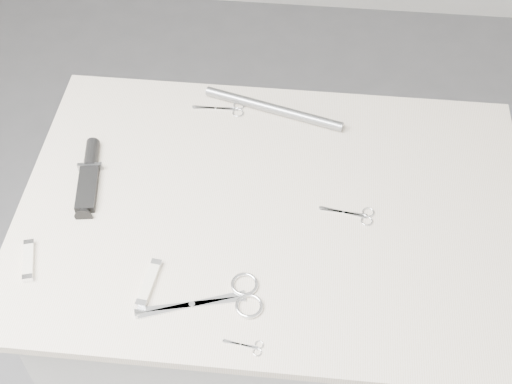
# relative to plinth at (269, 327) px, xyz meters

# --- Properties ---
(plinth) EXTENTS (0.90, 0.60, 0.90)m
(plinth) POSITION_rel_plinth_xyz_m (0.00, 0.00, 0.00)
(plinth) COLOR beige
(plinth) RESTS_ON ground
(display_board) EXTENTS (1.00, 0.70, 0.02)m
(display_board) POSITION_rel_plinth_xyz_m (0.00, 0.00, 0.46)
(display_board) COLOR beige
(display_board) RESTS_ON plinth
(large_shears) EXTENTS (0.22, 0.12, 0.01)m
(large_shears) POSITION_rel_plinth_xyz_m (-0.06, -0.22, 0.47)
(large_shears) COLOR silver
(large_shears) RESTS_ON display_board
(embroidery_scissors_a) EXTENTS (0.11, 0.05, 0.00)m
(embroidery_scissors_a) POSITION_rel_plinth_xyz_m (0.16, -0.00, 0.47)
(embroidery_scissors_a) COLOR silver
(embroidery_scissors_a) RESTS_ON display_board
(embroidery_scissors_b) EXTENTS (0.11, 0.05, 0.00)m
(embroidery_scissors_b) POSITION_rel_plinth_xyz_m (-0.12, 0.27, 0.47)
(embroidery_scissors_b) COLOR silver
(embroidery_scissors_b) RESTS_ON display_board
(tiny_scissors) EXTENTS (0.07, 0.03, 0.00)m
(tiny_scissors) POSITION_rel_plinth_xyz_m (-0.01, -0.31, 0.47)
(tiny_scissors) COLOR silver
(tiny_scissors) RESTS_ON display_board
(sheathed_knife) EXTENTS (0.06, 0.19, 0.02)m
(sheathed_knife) POSITION_rel_plinth_xyz_m (-0.38, 0.05, 0.48)
(sheathed_knife) COLOR black
(sheathed_knife) RESTS_ON display_board
(pocket_knife_a) EXTENTS (0.03, 0.10, 0.01)m
(pocket_knife_a) POSITION_rel_plinth_xyz_m (-0.21, -0.20, 0.48)
(pocket_knife_a) COLOR white
(pocket_knife_a) RESTS_ON display_board
(pocket_knife_b) EXTENTS (0.04, 0.09, 0.01)m
(pocket_knife_b) POSITION_rel_plinth_xyz_m (-0.44, -0.18, 0.48)
(pocket_knife_b) COLOR white
(pocket_knife_b) RESTS_ON display_board
(metal_rail) EXTENTS (0.31, 0.11, 0.02)m
(metal_rail) POSITION_rel_plinth_xyz_m (-0.02, 0.27, 0.48)
(metal_rail) COLOR gray
(metal_rail) RESTS_ON display_board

